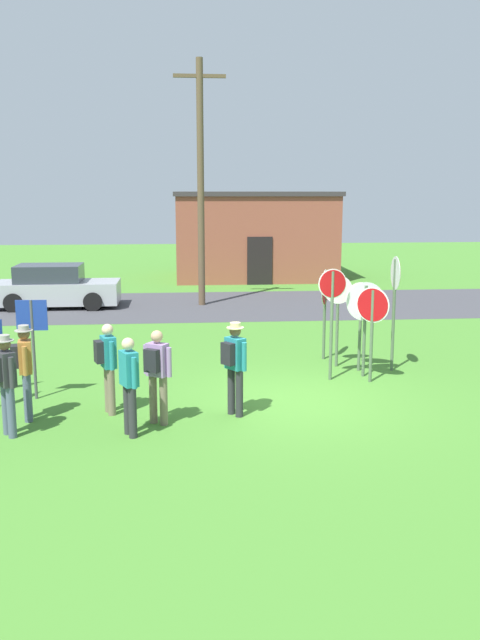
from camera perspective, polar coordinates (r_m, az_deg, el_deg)
name	(u,v)px	position (r m, az deg, el deg)	size (l,w,h in m)	color
ground_plane	(292,402)	(13.19, 4.42, -6.99)	(80.00, 80.00, 0.00)	#47842D
street_asphalt	(242,305)	(24.17, 0.14, 1.30)	(60.00, 6.40, 0.01)	#424247
building_background	(253,235)	(31.91, 1.16, 7.28)	(7.46, 5.52, 4.03)	brown
utility_pole	(201,180)	(23.92, -3.38, 11.83)	(1.80, 0.24, 8.50)	brown
parked_car_on_street	(56,288)	(24.53, -15.45, 2.66)	(4.31, 2.04, 1.51)	#A5A8AD
stop_sign_center_cluster	(372,318)	(14.46, 11.20, 0.19)	(0.58, 0.51, 2.07)	#51664C
stop_sign_far_back	(325,298)	(16.26, 7.26, 1.88)	(0.34, 0.81, 2.21)	#51664C
stop_sign_nearest	(361,311)	(15.37, 10.25, 0.76)	(0.66, 0.33, 2.04)	#51664C
stop_sign_leaning_left	(332,307)	(14.45, 7.84, 1.13)	(0.63, 0.11, 2.43)	#51664C
stop_sign_leaning_right	(395,293)	(15.45, 13.04, 2.24)	(0.09, 0.75, 2.62)	#51664C
stop_sign_tallest	(365,312)	(14.87, 10.61, 0.66)	(0.85, 0.07, 2.11)	#51664C
stop_sign_low_front	(338,306)	(15.68, 8.33, 1.23)	(0.66, 0.17, 2.14)	#51664C
person_in_blue	(234,362)	(12.12, -0.48, -3.61)	(0.47, 0.48, 1.74)	#2D2D33
person_on_left	(24,366)	(12.49, -17.89, -3.71)	(0.42, 0.56, 1.74)	#4C5670
person_with_sunhat	(5,378)	(11.76, -19.38, -4.70)	(0.47, 0.49, 1.74)	#4C5670
person_in_teal	(157,370)	(11.77, -7.09, -4.28)	(0.50, 0.46, 1.69)	#7A6B56
person_in_dark_shirt	(108,362)	(12.47, -11.22, -3.53)	(0.44, 0.54, 1.69)	#7A6B56
person_holding_notes	(129,381)	(11.29, -9.42, -5.17)	(0.35, 0.52, 1.69)	#2D2D33
info_panel_rightmost	(33,331)	(13.64, -17.26, -0.91)	(0.60, 0.06, 1.98)	#4C4C51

